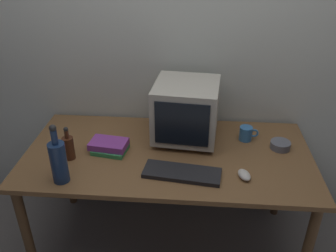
% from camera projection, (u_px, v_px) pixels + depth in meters
% --- Properties ---
extents(ground_plane, '(6.00, 6.00, 0.00)m').
position_uv_depth(ground_plane, '(168.00, 242.00, 2.52)').
color(ground_plane, slate).
extents(back_wall, '(4.00, 0.08, 2.50)m').
position_uv_depth(back_wall, '(174.00, 47.00, 2.32)').
color(back_wall, beige).
rests_on(back_wall, ground).
extents(desk, '(1.70, 0.84, 0.75)m').
position_uv_depth(desk, '(168.00, 163.00, 2.19)').
color(desk, brown).
rests_on(desk, ground).
extents(crt_monitor, '(0.41, 0.42, 0.37)m').
position_uv_depth(crt_monitor, '(186.00, 111.00, 2.20)').
color(crt_monitor, '#B2AD9E').
rests_on(crt_monitor, desk).
extents(keyboard, '(0.44, 0.20, 0.02)m').
position_uv_depth(keyboard, '(182.00, 173.00, 1.95)').
color(keyboard, black).
rests_on(keyboard, desk).
extents(computer_mouse, '(0.09, 0.11, 0.04)m').
position_uv_depth(computer_mouse, '(244.00, 175.00, 1.92)').
color(computer_mouse, beige).
rests_on(computer_mouse, desk).
extents(bottle_tall, '(0.09, 0.09, 0.34)m').
position_uv_depth(bottle_tall, '(59.00, 161.00, 1.85)').
color(bottle_tall, navy).
rests_on(bottle_tall, desk).
extents(bottle_short, '(0.06, 0.06, 0.21)m').
position_uv_depth(bottle_short, '(69.00, 147.00, 2.05)').
color(bottle_short, '#472314').
rests_on(bottle_short, desk).
extents(book_stack, '(0.23, 0.18, 0.07)m').
position_uv_depth(book_stack, '(109.00, 146.00, 2.14)').
color(book_stack, '#33894C').
rests_on(book_stack, desk).
extents(mug, '(0.12, 0.08, 0.09)m').
position_uv_depth(mug, '(246.00, 133.00, 2.25)').
color(mug, '#3370B2').
rests_on(mug, desk).
extents(cd_spindle, '(0.12, 0.12, 0.04)m').
position_uv_depth(cd_spindle, '(280.00, 145.00, 2.17)').
color(cd_spindle, '#595B66').
rests_on(cd_spindle, desk).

